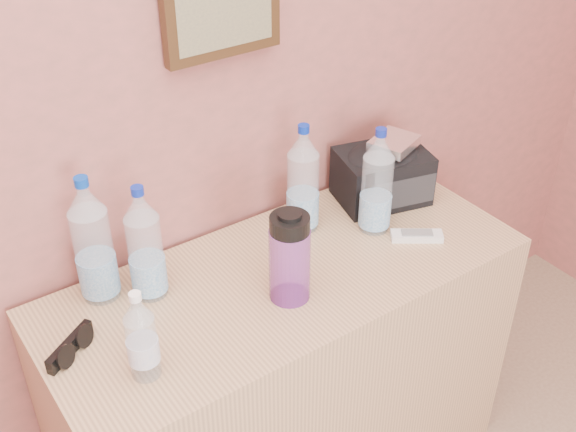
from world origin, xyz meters
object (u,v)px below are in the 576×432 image
(pet_large_b, at_px, (145,248))
(dresser, at_px, (286,381))
(toiletry_bag, at_px, (382,173))
(pet_large_d, at_px, (377,186))
(foil_packet, at_px, (394,143))
(sunglasses, at_px, (70,347))
(nalgene_bottle, at_px, (290,257))
(ac_remote, at_px, (417,236))
(pet_small, at_px, (142,340))
(pet_large_a, at_px, (93,246))
(pet_large_c, at_px, (303,184))

(pet_large_b, bearing_deg, dresser, -22.15)
(toiletry_bag, bearing_deg, pet_large_d, -123.36)
(dresser, bearing_deg, foil_packet, 14.48)
(foil_packet, bearing_deg, sunglasses, -175.69)
(dresser, relative_size, foil_packet, 9.83)
(pet_large_d, distance_m, nalgene_bottle, 0.37)
(nalgene_bottle, xyz_separation_m, ac_remote, (0.41, -0.00, -0.11))
(dresser, distance_m, toiletry_bag, 0.65)
(pet_small, height_order, foil_packet, pet_small)
(nalgene_bottle, bearing_deg, pet_large_a, 144.47)
(pet_large_d, relative_size, pet_small, 1.37)
(dresser, distance_m, pet_large_a, 0.70)
(sunglasses, relative_size, toiletry_bag, 0.58)
(pet_large_a, height_order, toiletry_bag, pet_large_a)
(toiletry_bag, bearing_deg, ac_remote, -89.85)
(pet_large_b, bearing_deg, pet_small, -117.95)
(toiletry_bag, bearing_deg, sunglasses, -160.48)
(pet_large_a, xyz_separation_m, pet_large_c, (0.57, -0.04, -0.01))
(pet_small, xyz_separation_m, sunglasses, (-0.11, 0.15, -0.08))
(pet_large_d, bearing_deg, pet_small, -169.70)
(nalgene_bottle, height_order, ac_remote, nalgene_bottle)
(pet_large_a, relative_size, pet_large_d, 1.09)
(dresser, bearing_deg, nalgene_bottle, -118.66)
(pet_large_c, distance_m, pet_large_d, 0.20)
(dresser, bearing_deg, ac_remote, -12.06)
(pet_large_c, bearing_deg, pet_large_b, -177.83)
(toiletry_bag, distance_m, foil_packet, 0.10)
(pet_large_a, relative_size, toiletry_bag, 1.33)
(pet_large_d, xyz_separation_m, ac_remote, (0.06, -0.11, -0.13))
(pet_large_d, bearing_deg, pet_large_c, 143.03)
(nalgene_bottle, relative_size, sunglasses, 1.66)
(sunglasses, bearing_deg, toiletry_bag, -27.77)
(pet_large_c, distance_m, foil_packet, 0.30)
(pet_large_b, relative_size, nalgene_bottle, 1.26)
(pet_large_b, xyz_separation_m, foil_packet, (0.76, -0.01, 0.05))
(foil_packet, bearing_deg, pet_large_d, -146.62)
(pet_large_b, relative_size, foil_packet, 2.38)
(pet_large_b, distance_m, toiletry_bag, 0.74)
(dresser, distance_m, pet_small, 0.66)
(pet_large_d, distance_m, sunglasses, 0.87)
(pet_large_d, xyz_separation_m, pet_small, (-0.75, -0.14, -0.04))
(nalgene_bottle, xyz_separation_m, sunglasses, (-0.51, 0.12, -0.10))
(nalgene_bottle, xyz_separation_m, foil_packet, (0.49, 0.19, 0.06))
(pet_small, height_order, ac_remote, pet_small)
(pet_large_b, distance_m, pet_small, 0.27)
(toiletry_bag, bearing_deg, foil_packet, -21.53)
(pet_large_a, bearing_deg, pet_small, -94.70)
(pet_large_b, xyz_separation_m, pet_large_d, (0.62, -0.10, 0.00))
(pet_small, distance_m, nalgene_bottle, 0.40)
(pet_large_a, height_order, pet_small, pet_large_a)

